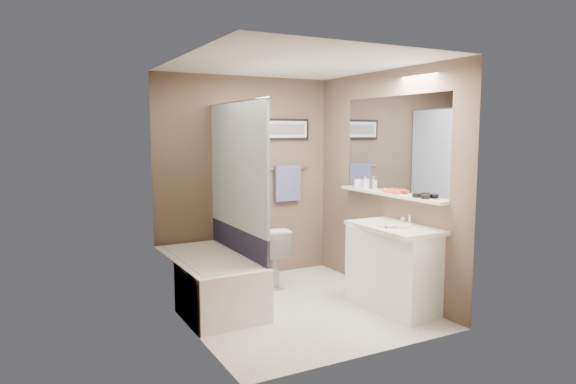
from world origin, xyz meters
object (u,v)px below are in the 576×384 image
candle_bowl_near (425,197)px  hair_brush_back (390,191)px  hair_brush_front (393,191)px  vanity (394,269)px  soap_bottle (365,183)px  candle_bowl_far (417,195)px  toilet (265,255)px  glass_jar (358,183)px  bathtub (208,281)px

candle_bowl_near → hair_brush_back: 0.53m
hair_brush_front → hair_brush_back: same height
vanity → soap_bottle: size_ratio=6.52×
candle_bowl_far → hair_brush_back: hair_brush_back is taller
toilet → soap_bottle: soap_bottle is taller
candle_bowl_near → soap_bottle: 0.96m
toilet → hair_brush_back: (0.97, -1.00, 0.79)m
glass_jar → hair_brush_back: bearing=-90.0°
vanity → glass_jar: size_ratio=9.00×
toilet → hair_brush_back: 1.60m
bathtub → candle_bowl_near: (1.79, -1.15, 0.89)m
candle_bowl_far → hair_brush_front: bearing=90.0°
vanity → hair_brush_back: hair_brush_back is taller
toilet → soap_bottle: 1.40m
toilet → vanity: bearing=124.7°
vanity → toilet: bearing=113.5°
vanity → soap_bottle: 1.10m
candle_bowl_far → bathtub: bearing=150.0°
vanity → glass_jar: glass_jar is taller
glass_jar → candle_bowl_near: bearing=-90.0°
candle_bowl_far → hair_brush_front: hair_brush_front is taller
candle_bowl_near → hair_brush_front: bearing=90.0°
bathtub → glass_jar: size_ratio=15.00×
vanity → hair_brush_back: 0.83m
toilet → hair_brush_front: size_ratio=3.12×
toilet → candle_bowl_near: candle_bowl_near is taller
candle_bowl_far → hair_brush_back: (0.00, 0.41, 0.00)m
bathtub → toilet: 0.91m
soap_bottle → candle_bowl_far: bearing=-90.0°
candle_bowl_far → glass_jar: glass_jar is taller
hair_brush_front → hair_brush_back: (0.00, 0.05, 0.00)m
hair_brush_front → glass_jar: size_ratio=2.20×
hair_brush_back → hair_brush_front: bearing=-90.0°
hair_brush_front → soap_bottle: size_ratio=1.59×
candle_bowl_near → glass_jar: glass_jar is taller
glass_jar → vanity: bearing=-101.7°
candle_bowl_near → hair_brush_front: size_ratio=0.41×
candle_bowl_far → vanity: bearing=155.7°
candle_bowl_far → hair_brush_back: size_ratio=0.41×
bathtub → candle_bowl_far: candle_bowl_far is taller
toilet → candle_bowl_near: (0.97, -1.53, 0.79)m
candle_bowl_far → soap_bottle: 0.84m
candle_bowl_far → glass_jar: (0.00, 0.98, 0.03)m
glass_jar → soap_bottle: bearing=-90.0°
toilet → candle_bowl_far: bearing=128.6°
glass_jar → soap_bottle: soap_bottle is taller
bathtub → glass_jar: 2.01m
bathtub → hair_brush_back: (1.79, -0.62, 0.89)m
candle_bowl_far → hair_brush_back: bearing=90.0°
bathtub → hair_brush_front: 2.10m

